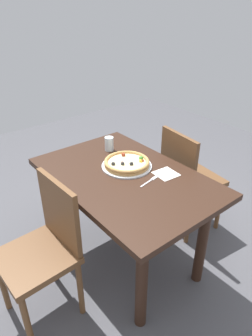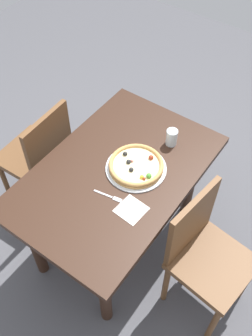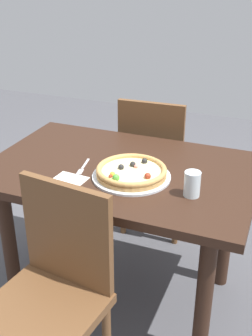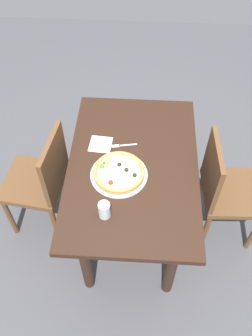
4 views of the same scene
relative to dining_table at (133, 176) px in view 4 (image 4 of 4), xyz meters
The scene contains 9 objects.
ground_plane 0.62m from the dining_table, ahead, with size 6.00×6.00×0.00m, color #4C4C51.
dining_table is the anchor object (origin of this frame).
chair_near 0.63m from the dining_table, 87.39° to the right, with size 0.42×0.42×0.89m.
chair_far 0.63m from the dining_table, 87.54° to the left, with size 0.45×0.45×0.89m.
plate 0.17m from the dining_table, 135.90° to the left, with size 0.34×0.34×0.01m, color silver.
pizza 0.19m from the dining_table, 135.69° to the left, with size 0.31×0.31×0.05m.
fork 0.21m from the dining_table, 26.44° to the left, with size 0.04×0.17×0.00m.
drinking_glass 0.42m from the dining_table, 159.25° to the left, with size 0.07×0.07×0.10m, color silver.
napkin 0.29m from the dining_table, 53.75° to the left, with size 0.14×0.14×0.00m, color white.
Camera 4 is at (-1.38, -0.04, 2.44)m, focal length 38.21 mm.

